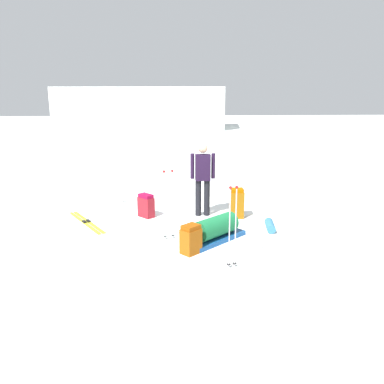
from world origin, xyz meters
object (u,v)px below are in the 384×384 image
Objects in this scene: ski_pair_near at (86,222)px; backpack_large_dark at (237,203)px; skier_standing at (203,176)px; thermos_bottle at (122,197)px; ski_poles_planted_near at (169,201)px; backpack_small_spare at (191,240)px; sleeping_mat_rolled at (270,226)px; ski_poles_planted_far at (233,223)px; backpack_bright at (146,206)px; gear_sled at (215,230)px.

ski_pair_near is 2.34× the size of backpack_large_dark.
skier_standing is 2.51m from thermos_bottle.
ski_pair_near is (-2.63, -0.38, -0.94)m from skier_standing.
ski_poles_planted_near is (-0.79, -1.48, -0.19)m from skier_standing.
ski_poles_planted_near reaches higher than backpack_small_spare.
sleeping_mat_rolled is at bearing -39.02° from skier_standing.
backpack_large_dark is at bearing -15.93° from skier_standing.
thermos_bottle is at bearing 118.73° from ski_poles_planted_far.
skier_standing reaches higher than backpack_small_spare.
backpack_bright reaches higher than sleeping_mat_rolled.
backpack_large_dark is 3.16m from thermos_bottle.
backpack_small_spare is at bearing -62.58° from ski_poles_planted_near.
ski_poles_planted_near is at bearing -169.53° from sleeping_mat_rolled.
backpack_small_spare is 0.98m from ski_poles_planted_near.
gear_sled is (1.43, -1.59, -0.04)m from backpack_bright.
backpack_bright reaches higher than thermos_bottle.
ski_poles_planted_far is 1.34m from gear_sled.
backpack_small_spare is at bearing -146.79° from sleeping_mat_rolled.
skier_standing is at bearing 93.85° from gear_sled.
ski_poles_planted_near is 2.53× the size of sleeping_mat_rolled.
skier_standing is at bearing 140.98° from sleeping_mat_rolled.
gear_sled is at bearing -53.69° from thermos_bottle.
ski_poles_planted_near is (-1.56, -1.26, 0.43)m from backpack_large_dark.
backpack_bright is 2.14m from gear_sled.
backpack_large_dark is 2.66× the size of thermos_bottle.
backpack_large_dark is (3.40, 0.17, 0.33)m from ski_pair_near.
ski_poles_planted_near reaches higher than backpack_large_dark.
ski_poles_planted_far is (0.64, -0.63, 0.51)m from backpack_small_spare.
ski_poles_planted_near is at bearing 126.80° from ski_poles_planted_far.
backpack_small_spare is at bearing -131.38° from gear_sled.
skier_standing reaches higher than backpack_bright.
backpack_bright is 2.86m from sleeping_mat_rolled.
gear_sled reaches higher than ski_pair_near.
skier_standing is 1.93m from sleeping_mat_rolled.
ski_poles_planted_near is (0.52, -1.43, 0.50)m from backpack_bright.
ski_pair_near is at bearing -165.47° from backpack_bright.
ski_poles_planted_far is 4.73m from thermos_bottle.
ski_poles_planted_far is 2.53× the size of sleeping_mat_rolled.
ski_pair_near is at bearing 155.42° from gear_sled.
thermos_bottle reaches higher than sleeping_mat_rolled.
thermos_bottle is at bearing 145.10° from sleeping_mat_rolled.
gear_sled is (0.90, -0.16, -0.54)m from ski_poles_planted_near.
backpack_bright is 0.39× the size of ski_poles_planted_far.
gear_sled is (-0.66, -1.42, -0.11)m from backpack_large_dark.
ski_poles_planted_near is at bearing 169.87° from gear_sled.
backpack_bright reaches higher than gear_sled.
ski_poles_planted_far reaches higher than gear_sled.
skier_standing is at bearing 94.72° from ski_poles_planted_far.
backpack_bright is at bearing -178.08° from skier_standing.
backpack_bright is 1.02× the size of backpack_small_spare.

